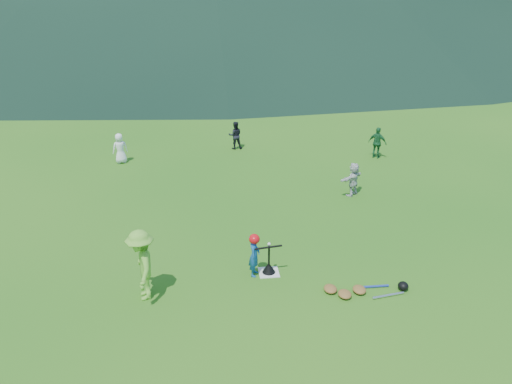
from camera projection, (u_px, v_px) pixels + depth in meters
ground at (269, 273)px, 11.22m from camera, size 120.00×120.00×0.00m
home_plate at (269, 272)px, 11.21m from camera, size 0.45×0.45×0.02m
baseball at (269, 244)px, 10.92m from camera, size 0.08×0.08×0.08m
batter_child at (254, 255)px, 10.96m from camera, size 0.33×0.41×0.98m
adult_coach at (142, 265)px, 10.08m from camera, size 0.71×1.06×1.54m
fielder_a at (120, 148)px, 17.58m from camera, size 0.61×0.49×1.07m
fielder_b at (235, 135)px, 19.01m from camera, size 0.53×0.42×1.07m
fielder_c at (377, 143)px, 18.04m from camera, size 0.70×0.63×1.14m
fielder_d at (353, 179)px, 14.98m from camera, size 0.94×0.83×1.03m
batting_tee at (269, 268)px, 11.17m from camera, size 0.30×0.30×0.68m
batter_gear at (255, 240)px, 10.80m from camera, size 0.73×0.26×0.34m
equipment_pile at (360, 290)px, 10.49m from camera, size 1.80×0.58×0.19m
outfield_fence at (216, 56)px, 36.43m from camera, size 70.07×0.08×1.33m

